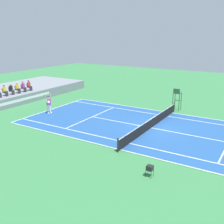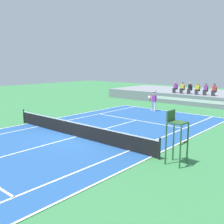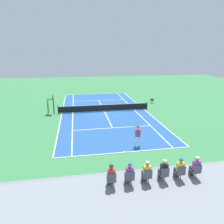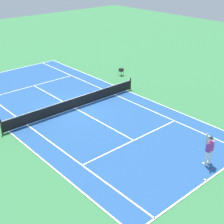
% 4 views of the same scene
% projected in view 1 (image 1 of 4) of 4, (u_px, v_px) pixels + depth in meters
% --- Properties ---
extents(ground_plane, '(80.00, 80.00, 0.00)m').
position_uv_depth(ground_plane, '(151.00, 128.00, 23.95)').
color(ground_plane, '#387F47').
extents(court, '(11.08, 23.88, 0.03)m').
position_uv_depth(court, '(151.00, 128.00, 23.95)').
color(court, '#235193').
rests_on(court, ground).
extents(net, '(11.98, 0.10, 1.07)m').
position_uv_depth(net, '(152.00, 123.00, 23.80)').
color(net, black).
rests_on(net, ground).
extents(barrier_wall, '(23.25, 0.25, 1.15)m').
position_uv_depth(barrier_wall, '(24.00, 99.00, 31.93)').
color(barrier_wall, gray).
rests_on(barrier_wall, ground).
extents(bleacher_platform, '(23.25, 8.43, 1.15)m').
position_uv_depth(bleacher_platform, '(0.00, 95.00, 34.09)').
color(bleacher_platform, gray).
rests_on(bleacher_platform, ground).
extents(spectator_seated_1, '(0.44, 0.60, 1.27)m').
position_uv_depth(spectator_seated_1, '(5.00, 91.00, 30.90)').
color(spectator_seated_1, '#474C56').
rests_on(spectator_seated_1, bleacher_platform).
extents(spectator_seated_2, '(0.44, 0.60, 1.27)m').
position_uv_depth(spectator_seated_2, '(11.00, 89.00, 31.63)').
color(spectator_seated_2, '#474C56').
rests_on(spectator_seated_2, bleacher_platform).
extents(spectator_seated_3, '(0.44, 0.60, 1.27)m').
position_uv_depth(spectator_seated_3, '(18.00, 88.00, 32.37)').
color(spectator_seated_3, '#474C56').
rests_on(spectator_seated_3, bleacher_platform).
extents(spectator_seated_4, '(0.44, 0.60, 1.27)m').
position_uv_depth(spectator_seated_4, '(24.00, 87.00, 33.11)').
color(spectator_seated_4, '#474C56').
rests_on(spectator_seated_4, bleacher_platform).
extents(spectator_seated_5, '(0.44, 0.60, 1.27)m').
position_uv_depth(spectator_seated_5, '(29.00, 86.00, 33.86)').
color(spectator_seated_5, '#474C56').
rests_on(spectator_seated_5, bleacher_platform).
extents(tennis_player, '(0.80, 0.62, 2.08)m').
position_uv_depth(tennis_player, '(49.00, 104.00, 28.12)').
color(tennis_player, white).
rests_on(tennis_player, ground).
extents(tennis_ball, '(0.07, 0.07, 0.07)m').
position_uv_depth(tennis_ball, '(52.00, 117.00, 27.00)').
color(tennis_ball, '#D1E533').
rests_on(tennis_ball, ground).
extents(umpire_chair, '(0.77, 0.77, 2.44)m').
position_uv_depth(umpire_chair, '(177.00, 96.00, 29.04)').
color(umpire_chair, '#2D562D').
rests_on(umpire_chair, ground).
extents(ball_hopper, '(0.36, 0.36, 0.70)m').
position_uv_depth(ball_hopper, '(150.00, 168.00, 15.70)').
color(ball_hopper, black).
rests_on(ball_hopper, ground).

